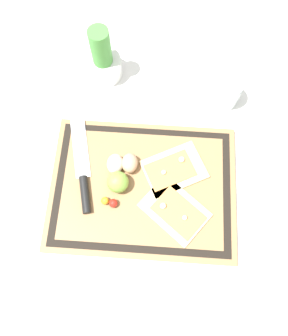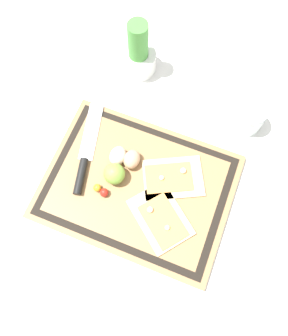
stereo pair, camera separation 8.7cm
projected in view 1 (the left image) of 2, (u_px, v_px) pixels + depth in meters
name	position (u px, v px, depth m)	size (l,w,h in m)	color
ground_plane	(143.00, 189.00, 0.89)	(6.00, 6.00, 0.00)	silver
cutting_board	(143.00, 188.00, 0.88)	(0.50, 0.37, 0.02)	#997047
pizza_slice_near	(175.00, 211.00, 0.85)	(0.20, 0.19, 0.02)	beige
pizza_slice_far	(173.00, 169.00, 0.88)	(0.19, 0.17, 0.02)	beige
knife	(84.00, 180.00, 0.87)	(0.09, 0.28, 0.02)	silver
egg_brown	(130.00, 163.00, 0.87)	(0.04, 0.05, 0.04)	tan
egg_pink	(115.00, 164.00, 0.87)	(0.04, 0.05, 0.04)	beige
lime	(118.00, 183.00, 0.85)	(0.06, 0.06, 0.06)	#7FB742
cherry_tomato_red	(113.00, 203.00, 0.85)	(0.02, 0.02, 0.02)	red
cherry_tomato_yellow	(105.00, 201.00, 0.85)	(0.02, 0.02, 0.02)	gold
herb_pot	(103.00, 61.00, 0.95)	(0.11, 0.11, 0.18)	white
sauce_jar	(226.00, 93.00, 0.95)	(0.08, 0.08, 0.09)	silver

